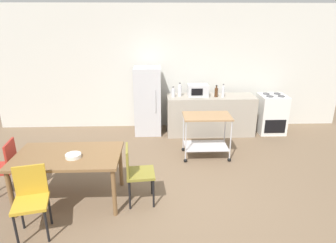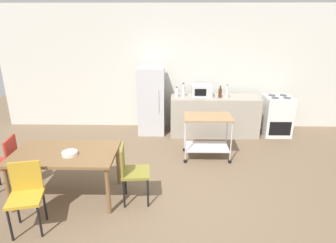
{
  "view_description": "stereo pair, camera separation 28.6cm",
  "coord_description": "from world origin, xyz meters",
  "px_view_note": "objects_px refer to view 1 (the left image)",
  "views": [
    {
      "loc": [
        -0.32,
        -3.85,
        2.61
      ],
      "look_at": [
        -0.14,
        1.2,
        0.8
      ],
      "focal_mm": 31.4,
      "sensor_mm": 36.0,
      "label": 1
    },
    {
      "loc": [
        -0.04,
        -3.85,
        2.61
      ],
      "look_at": [
        -0.14,
        1.2,
        0.8
      ],
      "focal_mm": 31.4,
      "sensor_mm": 36.0,
      "label": 2
    }
  ],
  "objects_px": {
    "bottle_sesame_oil": "(173,93)",
    "bottle_soda": "(180,91)",
    "dining_table": "(68,160)",
    "fruit_bowl": "(73,156)",
    "stove_oven": "(271,114)",
    "refrigerator": "(148,101)",
    "kitchen_cart": "(206,129)",
    "chair_red": "(5,165)",
    "bottle_sparkling_water": "(223,92)",
    "chair_mustard": "(31,197)",
    "microwave": "(198,90)",
    "chair_olive": "(136,171)",
    "bottle_olive_oil": "(216,92)"
  },
  "relations": [
    {
      "from": "bottle_sesame_oil",
      "to": "bottle_soda",
      "type": "distance_m",
      "value": 0.17
    },
    {
      "from": "dining_table",
      "to": "fruit_bowl",
      "type": "bearing_deg",
      "value": -40.09
    },
    {
      "from": "stove_oven",
      "to": "refrigerator",
      "type": "height_order",
      "value": "refrigerator"
    },
    {
      "from": "dining_table",
      "to": "kitchen_cart",
      "type": "distance_m",
      "value": 2.63
    },
    {
      "from": "chair_red",
      "to": "bottle_sparkling_water",
      "type": "distance_m",
      "value": 4.48
    },
    {
      "from": "chair_mustard",
      "to": "microwave",
      "type": "bearing_deg",
      "value": 40.44
    },
    {
      "from": "refrigerator",
      "to": "microwave",
      "type": "bearing_deg",
      "value": -2.56
    },
    {
      "from": "chair_red",
      "to": "chair_olive",
      "type": "bearing_deg",
      "value": 77.13
    },
    {
      "from": "bottle_sesame_oil",
      "to": "bottle_sparkling_water",
      "type": "relative_size",
      "value": 0.79
    },
    {
      "from": "chair_mustard",
      "to": "chair_red",
      "type": "distance_m",
      "value": 1.11
    },
    {
      "from": "chair_olive",
      "to": "stove_oven",
      "type": "height_order",
      "value": "stove_oven"
    },
    {
      "from": "chair_mustard",
      "to": "chair_red",
      "type": "bearing_deg",
      "value": 117.8
    },
    {
      "from": "dining_table",
      "to": "stove_oven",
      "type": "xyz_separation_m",
      "value": [
        3.97,
        2.63,
        -0.22
      ]
    },
    {
      "from": "chair_red",
      "to": "refrigerator",
      "type": "distance_m",
      "value": 3.3
    },
    {
      "from": "microwave",
      "to": "bottle_olive_oil",
      "type": "distance_m",
      "value": 0.42
    },
    {
      "from": "stove_oven",
      "to": "bottle_sparkling_water",
      "type": "distance_m",
      "value": 1.34
    },
    {
      "from": "bottle_soda",
      "to": "kitchen_cart",
      "type": "bearing_deg",
      "value": -71.15
    },
    {
      "from": "chair_red",
      "to": "kitchen_cart",
      "type": "xyz_separation_m",
      "value": [
        3.23,
        1.24,
        0.05
      ]
    },
    {
      "from": "chair_red",
      "to": "bottle_sparkling_water",
      "type": "xyz_separation_m",
      "value": [
        3.77,
        2.37,
        0.5
      ]
    },
    {
      "from": "microwave",
      "to": "chair_mustard",
      "type": "bearing_deg",
      "value": -126.64
    },
    {
      "from": "chair_mustard",
      "to": "kitchen_cart",
      "type": "relative_size",
      "value": 0.98
    },
    {
      "from": "chair_red",
      "to": "fruit_bowl",
      "type": "distance_m",
      "value": 1.16
    },
    {
      "from": "chair_mustard",
      "to": "chair_olive",
      "type": "height_order",
      "value": "same"
    },
    {
      "from": "refrigerator",
      "to": "kitchen_cart",
      "type": "height_order",
      "value": "refrigerator"
    },
    {
      "from": "stove_oven",
      "to": "fruit_bowl",
      "type": "distance_m",
      "value": 4.74
    },
    {
      "from": "fruit_bowl",
      "to": "stove_oven",
      "type": "bearing_deg",
      "value": 35.21
    },
    {
      "from": "bottle_olive_oil",
      "to": "bottle_sparkling_water",
      "type": "bearing_deg",
      "value": -10.6
    },
    {
      "from": "chair_olive",
      "to": "microwave",
      "type": "relative_size",
      "value": 1.93
    },
    {
      "from": "bottle_sparkling_water",
      "to": "chair_mustard",
      "type": "bearing_deg",
      "value": -133.47
    },
    {
      "from": "refrigerator",
      "to": "bottle_olive_oil",
      "type": "relative_size",
      "value": 5.82
    },
    {
      "from": "chair_red",
      "to": "bottle_sparkling_water",
      "type": "bearing_deg",
      "value": 116.09
    },
    {
      "from": "microwave",
      "to": "bottle_sparkling_water",
      "type": "distance_m",
      "value": 0.57
    },
    {
      "from": "microwave",
      "to": "bottle_soda",
      "type": "bearing_deg",
      "value": -177.75
    },
    {
      "from": "refrigerator",
      "to": "bottle_sparkling_water",
      "type": "bearing_deg",
      "value": -6.45
    },
    {
      "from": "chair_mustard",
      "to": "bottle_soda",
      "type": "height_order",
      "value": "bottle_soda"
    },
    {
      "from": "bottle_sesame_oil",
      "to": "microwave",
      "type": "bearing_deg",
      "value": 8.56
    },
    {
      "from": "dining_table",
      "to": "bottle_olive_oil",
      "type": "distance_m",
      "value": 3.67
    },
    {
      "from": "chair_red",
      "to": "bottle_olive_oil",
      "type": "bearing_deg",
      "value": 117.44
    },
    {
      "from": "chair_olive",
      "to": "bottle_sparkling_water",
      "type": "bearing_deg",
      "value": -39.81
    },
    {
      "from": "bottle_sesame_oil",
      "to": "bottle_soda",
      "type": "relative_size",
      "value": 0.77
    },
    {
      "from": "chair_olive",
      "to": "refrigerator",
      "type": "height_order",
      "value": "refrigerator"
    },
    {
      "from": "stove_oven",
      "to": "bottle_sesame_oil",
      "type": "distance_m",
      "value": 2.38
    },
    {
      "from": "chair_olive",
      "to": "bottle_soda",
      "type": "distance_m",
      "value": 2.9
    },
    {
      "from": "dining_table",
      "to": "bottle_olive_oil",
      "type": "relative_size",
      "value": 5.63
    },
    {
      "from": "dining_table",
      "to": "microwave",
      "type": "relative_size",
      "value": 3.26
    },
    {
      "from": "bottle_olive_oil",
      "to": "fruit_bowl",
      "type": "height_order",
      "value": "bottle_olive_oil"
    },
    {
      "from": "chair_olive",
      "to": "refrigerator",
      "type": "relative_size",
      "value": 0.57
    },
    {
      "from": "chair_mustard",
      "to": "chair_red",
      "type": "xyz_separation_m",
      "value": [
        -0.72,
        0.84,
        0.0
      ]
    },
    {
      "from": "chair_red",
      "to": "bottle_sparkling_water",
      "type": "relative_size",
      "value": 3.0
    },
    {
      "from": "kitchen_cart",
      "to": "microwave",
      "type": "bearing_deg",
      "value": 90.65
    }
  ]
}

